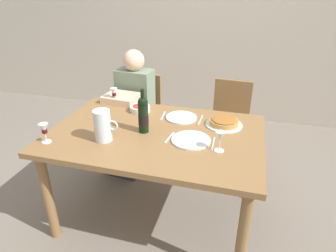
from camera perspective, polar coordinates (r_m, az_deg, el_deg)
name	(u,v)px	position (r m, az deg, el deg)	size (l,w,h in m)	color
ground_plane	(157,214)	(2.56, -2.04, -16.41)	(8.00, 8.00, 0.00)	slate
back_wall	(207,9)	(3.98, 7.55, 21.40)	(8.00, 0.10, 2.80)	beige
dining_table	(156,144)	(2.16, -2.33, -3.37)	(1.50, 1.00, 0.76)	olive
wine_bottle	(143,115)	(2.08, -4.77, 2.18)	(0.07, 0.07, 0.32)	black
water_pitcher	(103,127)	(2.02, -12.36, -0.25)	(0.17, 0.12, 0.22)	silver
baked_tart	(224,122)	(2.24, 10.69, 0.76)	(0.27, 0.27, 0.06)	silver
salad_bowl	(140,108)	(2.45, -5.37, 3.45)	(0.17, 0.17, 0.05)	silver
wine_glass_left_diner	(220,138)	(1.88, 9.95, -2.22)	(0.06, 0.06, 0.14)	silver
wine_glass_right_diner	(44,130)	(2.11, -22.64, -0.63)	(0.06, 0.06, 0.14)	silver
wine_glass_centre	(114,93)	(2.61, -10.30, 6.24)	(0.06, 0.06, 0.14)	silver
dinner_plate_left_setting	(181,117)	(2.33, 2.58, 1.65)	(0.24, 0.24, 0.01)	silver
dinner_plate_right_setting	(191,140)	(2.01, 4.42, -2.69)	(0.27, 0.27, 0.01)	silver
fork_left_setting	(163,116)	(2.36, -0.96, 1.98)	(0.16, 0.01, 0.01)	silver
knife_left_setting	(200,120)	(2.30, 6.21, 1.14)	(0.18, 0.01, 0.01)	silver
knife_right_setting	(213,143)	(2.00, 8.64, -3.32)	(0.18, 0.01, 0.01)	silver
spoon_right_setting	(170,138)	(2.04, 0.29, -2.23)	(0.16, 0.01, 0.01)	silver
chair_left	(141,111)	(3.11, -5.14, 2.82)	(0.43, 0.43, 0.87)	olive
diner_left	(131,109)	(2.87, -7.16, 3.20)	(0.36, 0.52, 1.16)	gray
chair_right	(229,120)	(2.97, 11.58, 1.12)	(0.43, 0.43, 0.87)	olive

